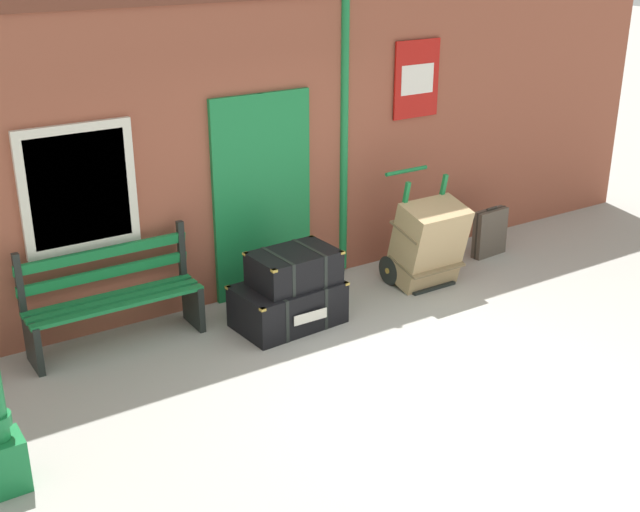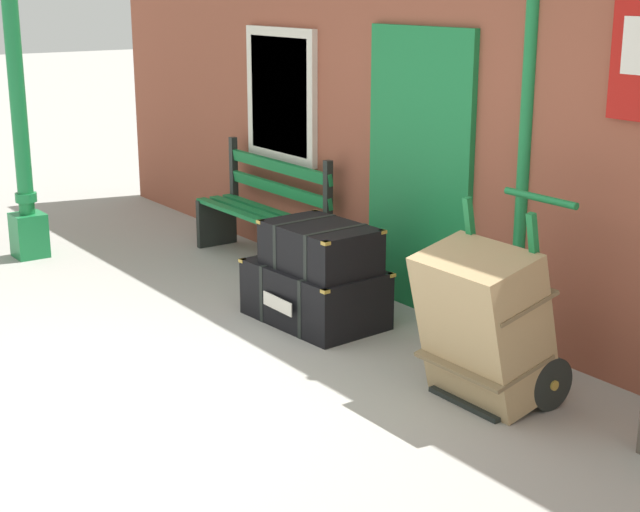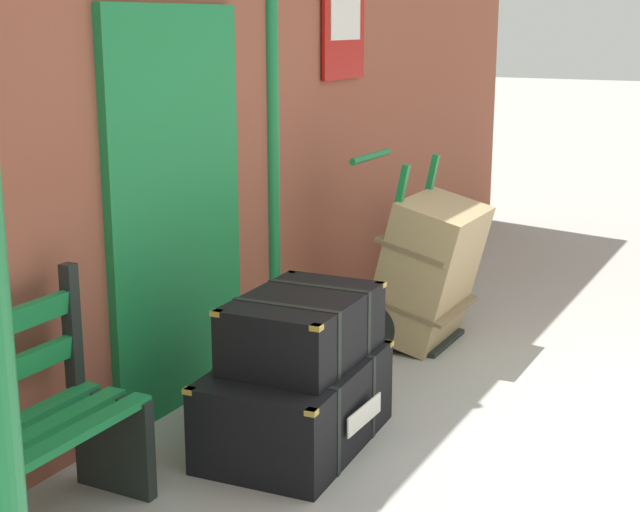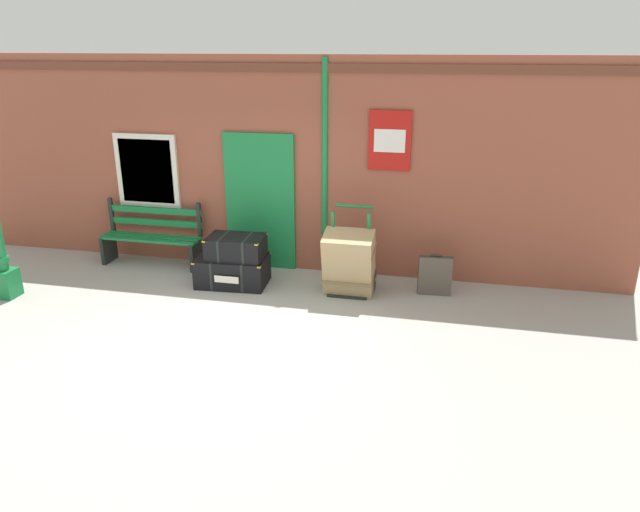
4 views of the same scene
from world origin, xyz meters
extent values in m
plane|color=#A3A099|center=(0.00, 0.00, 0.00)|extent=(60.00, 60.00, 0.00)
cube|color=brown|center=(0.00, 2.60, 1.60)|extent=(10.40, 0.30, 3.20)
cube|color=brown|center=(0.00, 2.44, 3.02)|extent=(10.40, 0.03, 0.12)
cube|color=#197A3D|center=(-0.27, 2.43, 1.05)|extent=(1.10, 0.05, 2.10)
cube|color=#0F4924|center=(-0.27, 2.41, 1.05)|extent=(0.06, 0.02, 2.10)
cube|color=silver|center=(-2.12, 2.43, 1.45)|extent=(1.04, 0.06, 1.16)
cube|color=silver|center=(-2.12, 2.41, 1.45)|extent=(0.88, 0.02, 1.00)
cylinder|color=#197A3D|center=(0.74, 2.45, 1.60)|extent=(0.09, 0.09, 3.14)
cube|color=#B7140F|center=(1.68, 2.43, 2.05)|extent=(0.60, 0.02, 0.84)
cube|color=white|center=(1.68, 2.41, 2.05)|extent=(0.44, 0.01, 0.32)
cube|color=#197A3D|center=(-3.38, 0.51, 0.20)|extent=(0.28, 0.28, 0.40)
cylinder|color=#197A3D|center=(-3.38, 0.51, 0.55)|extent=(0.19, 0.19, 0.08)
cube|color=#197A3D|center=(-2.00, 1.96, 0.45)|extent=(1.60, 0.09, 0.04)
cube|color=#197A3D|center=(-2.00, 2.10, 0.45)|extent=(1.60, 0.09, 0.04)
cube|color=#197A3D|center=(-2.00, 2.24, 0.45)|extent=(1.60, 0.09, 0.04)
cube|color=#197A3D|center=(-2.00, 2.30, 0.65)|extent=(1.60, 0.05, 0.10)
cube|color=#197A3D|center=(-2.00, 2.30, 0.85)|extent=(1.60, 0.05, 0.10)
cube|color=black|center=(-2.76, 2.10, 0.23)|extent=(0.06, 0.40, 0.45)
cube|color=black|center=(-2.76, 2.30, 0.73)|extent=(0.06, 0.06, 0.56)
cube|color=black|center=(-1.24, 2.10, 0.23)|extent=(0.06, 0.40, 0.45)
cube|color=black|center=(-1.24, 2.30, 0.73)|extent=(0.06, 0.06, 0.56)
cube|color=black|center=(-0.46, 1.62, 0.21)|extent=(1.04, 0.71, 0.42)
cube|color=black|center=(-0.69, 1.61, 0.21)|extent=(0.08, 0.65, 0.43)
cube|color=black|center=(-0.24, 1.64, 0.21)|extent=(0.08, 0.65, 0.43)
cube|color=#B79338|center=(-0.92, 1.29, 0.41)|extent=(0.05, 0.05, 0.02)
cube|color=#B79338|center=(0.04, 1.36, 0.41)|extent=(0.05, 0.05, 0.02)
cube|color=#B79338|center=(-0.96, 1.89, 0.41)|extent=(0.05, 0.05, 0.02)
cube|color=#B79338|center=(0.00, 1.96, 0.41)|extent=(0.05, 0.05, 0.02)
cube|color=silver|center=(-0.43, 1.27, 0.21)|extent=(0.36, 0.01, 0.10)
cube|color=black|center=(-0.39, 1.62, 0.58)|extent=(0.82, 0.58, 0.32)
cube|color=black|center=(-0.57, 1.61, 0.58)|extent=(0.06, 0.55, 0.33)
cube|color=black|center=(-0.21, 1.63, 0.58)|extent=(0.06, 0.55, 0.33)
cube|color=#B79338|center=(-0.76, 1.35, 0.73)|extent=(0.05, 0.05, 0.02)
cube|color=#B79338|center=(0.00, 1.39, 0.73)|extent=(0.05, 0.05, 0.02)
cube|color=#B79338|center=(-0.78, 1.85, 0.73)|extent=(0.05, 0.05, 0.02)
cube|color=#B79338|center=(-0.02, 1.89, 0.73)|extent=(0.05, 0.05, 0.02)
cube|color=black|center=(1.26, 1.59, 0.01)|extent=(0.56, 0.28, 0.03)
cube|color=#197A3D|center=(1.01, 1.79, 0.59)|extent=(0.04, 0.27, 1.18)
cube|color=#197A3D|center=(1.51, 1.79, 0.59)|extent=(0.04, 0.27, 1.18)
cylinder|color=#197A3D|center=(1.26, 2.03, 1.18)|extent=(0.54, 0.04, 0.04)
cylinder|color=black|center=(0.94, 1.85, 0.16)|extent=(0.04, 0.32, 0.32)
cylinder|color=#B79338|center=(0.94, 1.85, 0.16)|extent=(0.07, 0.06, 0.06)
cylinder|color=black|center=(1.58, 1.85, 0.16)|extent=(0.04, 0.32, 0.32)
cylinder|color=#B79338|center=(1.58, 1.85, 0.16)|extent=(0.07, 0.06, 0.06)
cube|color=tan|center=(1.26, 1.61, 0.48)|extent=(0.68, 0.64, 0.96)
cube|color=olive|center=(1.26, 1.61, 0.29)|extent=(0.70, 0.45, 0.13)
cube|color=olive|center=(1.26, 1.61, 0.67)|extent=(0.70, 0.45, 0.13)
cube|color=#51473D|center=(2.44, 1.90, 0.28)|extent=(0.47, 0.16, 0.56)
cylinder|color=#302A24|center=(2.44, 1.90, 0.58)|extent=(0.16, 0.04, 0.03)
cube|color=#2C2721|center=(2.44, 1.90, 0.28)|extent=(0.47, 0.06, 0.57)
camera|label=1|loc=(-4.12, -4.61, 3.64)|focal=46.42mm
camera|label=2|loc=(5.01, -2.21, 2.38)|focal=54.08mm
camera|label=3|loc=(-4.23, -0.47, 2.02)|focal=53.49mm
camera|label=4|loc=(2.52, -5.90, 3.34)|focal=32.93mm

